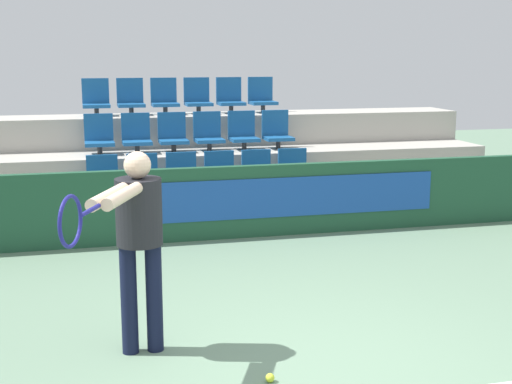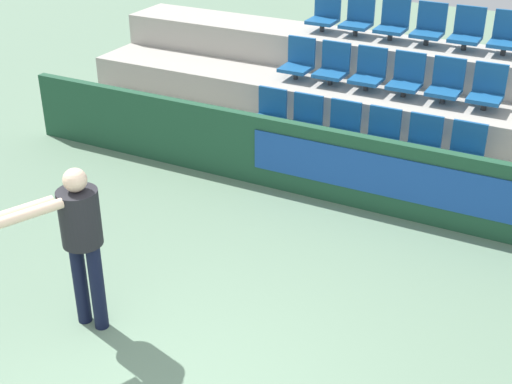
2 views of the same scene
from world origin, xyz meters
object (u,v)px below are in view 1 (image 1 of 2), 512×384
at_px(stadium_chair_2, 182,177).
at_px(stadium_chair_0, 103,180).
at_px(stadium_chair_4, 258,174).
at_px(stadium_chair_6, 99,137).
at_px(stadium_chair_1, 143,179).
at_px(tennis_ball, 270,378).
at_px(stadium_chair_15, 198,98).
at_px(stadium_chair_11, 277,132).
at_px(stadium_chair_7, 136,136).
at_px(tennis_player, 136,230).
at_px(stadium_chair_10, 243,133).
at_px(stadium_chair_14, 165,99).
at_px(stadium_chair_8, 173,135).
at_px(stadium_chair_17, 262,97).
at_px(stadium_chair_5, 294,172).
at_px(stadium_chair_9, 208,134).
at_px(stadium_chair_3, 221,175).
at_px(stadium_chair_12, 96,100).
at_px(stadium_chair_13, 131,99).
at_px(stadium_chair_16, 230,98).

bearing_deg(stadium_chair_2, stadium_chair_0, 180.00).
distance_m(stadium_chair_4, stadium_chair_6, 2.32).
bearing_deg(stadium_chair_1, tennis_ball, -84.41).
xyz_separation_m(stadium_chair_0, stadium_chair_6, (0.00, 0.91, 0.46)).
distance_m(stadium_chair_1, stadium_chair_15, 2.29).
xyz_separation_m(stadium_chair_11, stadium_chair_15, (-1.04, 0.91, 0.46)).
xyz_separation_m(stadium_chair_7, tennis_player, (-0.40, -4.92, -0.15)).
xyz_separation_m(stadium_chair_10, stadium_chair_14, (-1.04, 0.91, 0.46)).
bearing_deg(stadium_chair_7, tennis_ball, -85.31).
bearing_deg(stadium_chair_8, stadium_chair_17, 30.17).
distance_m(stadium_chair_5, stadium_chair_9, 1.46).
distance_m(stadium_chair_6, stadium_chair_10, 2.08).
bearing_deg(stadium_chair_17, stadium_chair_8, -149.83).
bearing_deg(stadium_chair_3, stadium_chair_12, 130.70).
relative_size(stadium_chair_9, stadium_chair_13, 1.00).
height_order(stadium_chair_7, stadium_chair_14, stadium_chair_14).
distance_m(stadium_chair_0, stadium_chair_11, 2.79).
distance_m(stadium_chair_16, tennis_player, 6.18).
bearing_deg(stadium_chair_1, stadium_chair_4, 0.00).
distance_m(stadium_chair_1, stadium_chair_4, 1.56).
height_order(stadium_chair_17, tennis_ball, stadium_chair_17).
height_order(stadium_chair_4, stadium_chair_5, same).
bearing_deg(stadium_chair_4, stadium_chair_3, 180.00).
height_order(stadium_chair_8, stadium_chair_9, same).
xyz_separation_m(stadium_chair_4, stadium_chair_9, (-0.52, 0.91, 0.46)).
bearing_deg(stadium_chair_3, stadium_chair_0, 180.00).
xyz_separation_m(stadium_chair_10, stadium_chair_12, (-2.08, 0.91, 0.46)).
bearing_deg(stadium_chair_12, stadium_chair_11, -19.23).
bearing_deg(stadium_chair_14, stadium_chair_2, -90.00).
relative_size(stadium_chair_11, tennis_player, 0.35).
bearing_deg(stadium_chair_17, stadium_chair_14, 180.00).
distance_m(stadium_chair_3, tennis_ball, 4.80).
bearing_deg(stadium_chair_12, stadium_chair_7, -60.17).
bearing_deg(tennis_player, stadium_chair_12, 114.34).
distance_m(stadium_chair_11, tennis_ball, 5.96).
relative_size(stadium_chair_10, stadium_chair_17, 1.00).
xyz_separation_m(stadium_chair_2, stadium_chair_5, (1.56, 0.00, 0.00)).
bearing_deg(stadium_chair_6, stadium_chair_0, -90.00).
bearing_deg(stadium_chair_13, stadium_chair_11, -23.56).
height_order(stadium_chair_10, stadium_chair_12, stadium_chair_12).
distance_m(stadium_chair_0, stadium_chair_12, 2.04).
xyz_separation_m(stadium_chair_11, stadium_chair_14, (-1.56, 0.91, 0.46)).
xyz_separation_m(stadium_chair_10, tennis_player, (-1.96, -4.92, -0.15)).
xyz_separation_m(stadium_chair_10, stadium_chair_13, (-1.56, 0.91, 0.46)).
distance_m(stadium_chair_7, stadium_chair_11, 2.08).
bearing_deg(stadium_chair_12, stadium_chair_4, -41.09).
bearing_deg(tennis_player, tennis_ball, -16.13).
height_order(stadium_chair_7, stadium_chair_15, stadium_chair_15).
bearing_deg(stadium_chair_0, stadium_chair_10, 23.56).
relative_size(stadium_chair_2, stadium_chair_3, 1.00).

